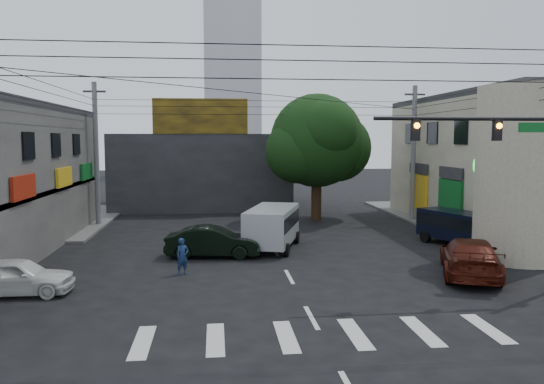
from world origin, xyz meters
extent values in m
plane|color=black|center=(0.00, 0.00, 0.00)|extent=(160.00, 160.00, 0.00)
cube|color=#514F4C|center=(18.00, 18.00, 0.07)|extent=(16.00, 16.00, 0.15)
cube|color=gray|center=(18.00, 13.00, 4.00)|extent=(14.00, 18.00, 8.00)
cylinder|color=gray|center=(11.00, 4.00, 4.00)|extent=(4.00, 4.00, 8.00)
cube|color=#232326|center=(-4.00, 26.00, 3.00)|extent=(14.00, 10.00, 6.00)
cube|color=olive|center=(-4.00, 21.10, 7.30)|extent=(7.00, 0.30, 2.60)
cube|color=silver|center=(0.00, 70.00, 22.00)|extent=(9.00, 9.00, 44.00)
cylinder|color=black|center=(4.00, 17.00, 2.20)|extent=(0.70, 0.70, 4.40)
sphere|color=black|center=(4.00, 17.00, 5.50)|extent=(6.40, 6.40, 6.40)
cylinder|color=black|center=(6.00, -1.00, 6.30)|extent=(7.00, 0.14, 0.14)
cube|color=black|center=(7.00, -1.00, 5.90)|extent=(0.28, 0.22, 0.75)
cube|color=black|center=(4.00, -1.00, 5.90)|extent=(0.28, 0.22, 0.75)
sphere|color=orange|center=(7.00, -1.14, 6.05)|extent=(0.20, 0.20, 0.20)
sphere|color=orange|center=(4.00, -1.14, 6.05)|extent=(0.20, 0.20, 0.20)
cube|color=#0C591E|center=(8.50, -1.00, 6.00)|extent=(1.40, 0.06, 0.35)
cylinder|color=#59595B|center=(-10.50, 16.00, 4.60)|extent=(0.32, 0.32, 9.20)
cylinder|color=#59595B|center=(10.50, 16.00, 4.60)|extent=(0.32, 0.32, 9.20)
imported|color=black|center=(-3.08, 6.02, 0.74)|extent=(2.42, 4.77, 1.47)
imported|color=silver|center=(-10.09, 0.57, 0.68)|extent=(1.75, 4.03, 1.35)
imported|color=#3F1109|center=(7.38, 1.37, 0.78)|extent=(5.87, 6.90, 1.57)
imported|color=navy|center=(-4.34, 2.86, 0.76)|extent=(0.88, 0.86, 1.52)
camera|label=1|loc=(-2.96, -18.91, 5.57)|focal=35.00mm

